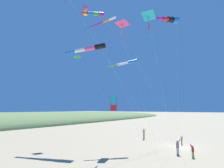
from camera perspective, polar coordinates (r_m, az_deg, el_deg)
name	(u,v)px	position (r m, az deg, el deg)	size (l,w,h in m)	color
ground_plane	(179,147)	(30.08, 20.10, -17.77)	(600.00, 600.00, 0.00)	tan
dune_ridge_grassy	(4,126)	(69.75, -30.34, -11.18)	(28.00, 240.00, 8.77)	#6B844C
person_adult_flyer	(144,133)	(35.29, 9.82, -14.85)	(0.49, 0.61, 1.90)	#3D7F51
person_child_green_jacket	(182,140)	(31.68, 20.73, -15.87)	(0.35, 0.43, 1.33)	#232328
person_child_grey_jacket	(193,150)	(24.24, 23.69, -18.29)	(0.44, 0.35, 1.43)	gold
person_bystander_far	(178,146)	(25.02, 19.65, -17.67)	(0.58, 0.47, 1.79)	silver
kite_delta_striped_overhead	(78,58)	(34.93, -10.62, 8.05)	(9.29, 6.50, 15.25)	green
kite_windsock_purple_drifting	(127,63)	(30.42, 4.73, 6.58)	(10.18, 7.87, 13.79)	blue
kite_windsock_blue_topmost	(91,48)	(32.68, -6.56, 10.94)	(7.81, 13.46, 16.71)	black
kite_box_red_high_left	(114,103)	(24.54, 0.50, -5.98)	(6.02, 6.36, 7.22)	#1EB7C6
kite_windsock_magenta_far_left	(170,20)	(24.01, 17.63, 18.46)	(3.37, 11.09, 16.53)	blue
kite_delta_teal_far_right	(122,24)	(32.26, 3.19, 17.95)	(7.92, 4.41, 20.02)	#EF4C93
kite_windsock_checkered_midright	(104,22)	(30.16, -2.40, 18.67)	(10.10, 4.05, 19.50)	white
kite_windsock_yellow_midlevel	(96,14)	(26.53, -4.97, 20.75)	(9.89, 11.86, 18.64)	purple
kite_box_long_streamer_right	(86,10)	(31.72, -8.15, 21.59)	(10.66, 2.56, 21.76)	#EF4C93
kite_delta_rainbow_low_near	(148,17)	(21.53, 11.07, 19.76)	(2.18, 11.52, 15.89)	#1EB7C6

